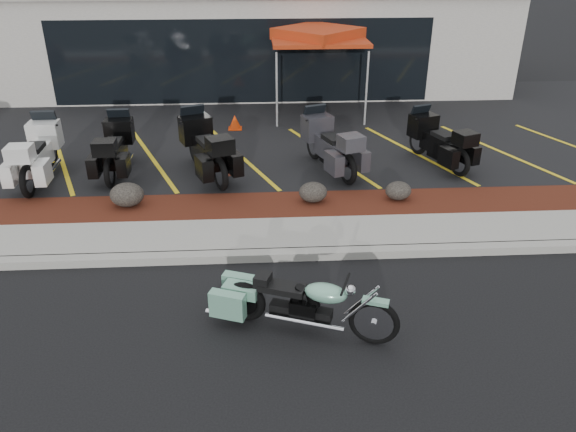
{
  "coord_description": "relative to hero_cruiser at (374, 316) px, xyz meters",
  "views": [
    {
      "loc": [
        0.39,
        -7.59,
        5.12
      ],
      "look_at": [
        0.9,
        1.2,
        0.68
      ],
      "focal_mm": 35.0,
      "sensor_mm": 36.0,
      "label": 1
    }
  ],
  "objects": [
    {
      "name": "ground",
      "position": [
        -1.93,
        1.47,
        -0.47
      ],
      "size": [
        90.0,
        90.0,
        0.0
      ],
      "primitive_type": "plane",
      "color": "black",
      "rests_on": "ground"
    },
    {
      "name": "upper_lot",
      "position": [
        -1.93,
        9.67,
        -0.4
      ],
      "size": [
        26.0,
        9.6,
        0.15
      ],
      "primitive_type": "cube",
      "color": "black",
      "rests_on": "ground"
    },
    {
      "name": "touring_white",
      "position": [
        -6.4,
        6.66,
        0.37
      ],
      "size": [
        1.0,
        2.41,
        1.38
      ],
      "primitive_type": null,
      "rotation": [
        0.0,
        0.0,
        1.61
      ],
      "color": "white",
      "rests_on": "upper_lot"
    },
    {
      "name": "dealership_building",
      "position": [
        -1.93,
        15.94,
        1.53
      ],
      "size": [
        18.0,
        8.16,
        4.0
      ],
      "color": "#9D988E",
      "rests_on": "ground"
    },
    {
      "name": "traffic_cone",
      "position": [
        -2.15,
        9.35,
        -0.12
      ],
      "size": [
        0.38,
        0.38,
        0.4
      ],
      "primitive_type": "cone",
      "rotation": [
        0.0,
        0.0,
        0.07
      ],
      "color": "#E73807",
      "rests_on": "upper_lot"
    },
    {
      "name": "touring_black_mid",
      "position": [
        -3.02,
        6.74,
        0.4
      ],
      "size": [
        1.81,
        2.64,
        1.43
      ],
      "primitive_type": null,
      "rotation": [
        0.0,
        0.0,
        1.96
      ],
      "color": "black",
      "rests_on": "upper_lot"
    },
    {
      "name": "touring_black_front",
      "position": [
        -4.79,
        6.98,
        0.33
      ],
      "size": [
        0.92,
        2.27,
        1.31
      ],
      "primitive_type": null,
      "rotation": [
        0.0,
        0.0,
        1.6
      ],
      "color": "black",
      "rests_on": "upper_lot"
    },
    {
      "name": "boulder_left",
      "position": [
        -4.19,
        4.38,
        -0.07
      ],
      "size": [
        0.69,
        0.57,
        0.49
      ],
      "primitive_type": "ellipsoid",
      "color": "black",
      "rests_on": "mulch_bed"
    },
    {
      "name": "boulder_mid",
      "position": [
        -0.41,
        4.36,
        -0.1
      ],
      "size": [
        0.59,
        0.49,
        0.42
      ],
      "primitive_type": "ellipsoid",
      "color": "black",
      "rests_on": "mulch_bed"
    },
    {
      "name": "popup_canopy",
      "position": [
        0.33,
        10.79,
        1.98
      ],
      "size": [
        3.35,
        3.35,
        2.54
      ],
      "rotation": [
        0.0,
        0.0,
        -0.27
      ],
      "color": "silver",
      "rests_on": "upper_lot"
    },
    {
      "name": "boulder_right",
      "position": [
        1.37,
        4.37,
        -0.12
      ],
      "size": [
        0.54,
        0.45,
        0.38
      ],
      "primitive_type": "ellipsoid",
      "color": "black",
      "rests_on": "mulch_bed"
    },
    {
      "name": "touring_black_rear",
      "position": [
        2.49,
        7.03,
        0.31
      ],
      "size": [
        1.55,
        2.34,
        1.27
      ],
      "primitive_type": null,
      "rotation": [
        0.0,
        0.0,
        1.93
      ],
      "color": "black",
      "rests_on": "upper_lot"
    },
    {
      "name": "touring_grey",
      "position": [
        -0.14,
        6.84,
        0.36
      ],
      "size": [
        1.64,
        2.51,
        1.37
      ],
      "primitive_type": null,
      "rotation": [
        0.0,
        0.0,
        1.92
      ],
      "color": "#302F34",
      "rests_on": "upper_lot"
    },
    {
      "name": "sidewalk",
      "position": [
        -1.93,
        3.07,
        -0.4
      ],
      "size": [
        24.0,
        1.2,
        0.15
      ],
      "primitive_type": "cube",
      "color": "gray",
      "rests_on": "ground"
    },
    {
      "name": "hero_cruiser",
      "position": [
        0.0,
        0.0,
        0.0
      ],
      "size": [
        2.75,
        1.57,
        0.94
      ],
      "primitive_type": null,
      "rotation": [
        0.0,
        0.0,
        -0.35
      ],
      "color": "#6FAD8F",
      "rests_on": "ground"
    },
    {
      "name": "curb",
      "position": [
        -1.93,
        2.37,
        -0.4
      ],
      "size": [
        24.0,
        0.25,
        0.15
      ],
      "primitive_type": "cube",
      "color": "gray",
      "rests_on": "ground"
    },
    {
      "name": "mulch_bed",
      "position": [
        -1.93,
        4.27,
        -0.39
      ],
      "size": [
        24.0,
        1.2,
        0.16
      ],
      "primitive_type": "cube",
      "color": "#38170C",
      "rests_on": "ground"
    }
  ]
}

